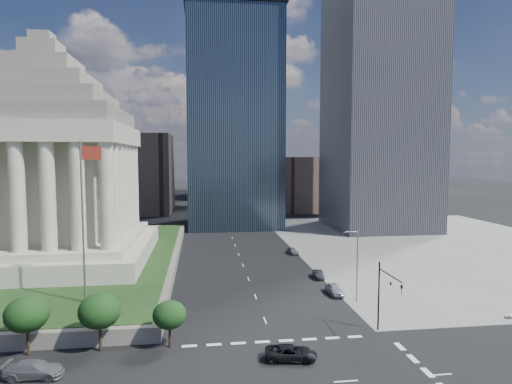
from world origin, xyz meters
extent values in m
plane|color=black|center=(0.00, 100.00, 0.00)|extent=(500.00, 500.00, 0.00)
cube|color=slate|center=(46.00, 60.00, 0.01)|extent=(68.00, 90.00, 0.03)
cylinder|color=slate|center=(-22.00, 24.00, 11.90)|extent=(0.24, 0.24, 20.00)
cube|color=maroon|center=(-20.80, 24.00, 20.40)|extent=(2.40, 0.05, 1.60)
cube|color=black|center=(2.00, 95.00, 30.00)|extent=(26.00, 26.00, 60.00)
cube|color=gray|center=(8.00, 185.00, 95.00)|extent=(40.00, 40.00, 190.00)
cube|color=black|center=(42.00, 85.00, 50.00)|extent=(26.00, 28.00, 100.00)
cube|color=#503E36|center=(32.00, 130.00, 10.00)|extent=(20.00, 30.00, 20.00)
cube|color=#503E36|center=(-30.00, 130.00, 14.00)|extent=(24.00, 30.00, 28.00)
cylinder|color=black|center=(12.50, 15.50, 4.00)|extent=(0.18, 0.18, 8.00)
cylinder|color=black|center=(12.50, 12.75, 7.20)|extent=(0.14, 5.50, 0.14)
cube|color=black|center=(12.50, 10.00, 6.40)|extent=(0.30, 0.30, 1.10)
cube|color=slate|center=(11.70, -6.00, 9.70)|extent=(0.50, 0.22, 0.14)
cylinder|color=slate|center=(13.50, 25.00, 5.00)|extent=(0.16, 0.16, 10.00)
cylinder|color=slate|center=(12.60, 25.00, 9.80)|extent=(1.80, 0.12, 0.12)
cube|color=slate|center=(11.70, 25.00, 9.70)|extent=(0.50, 0.22, 0.14)
imported|color=black|center=(0.99, 9.60, 0.71)|extent=(3.14, 5.43, 1.42)
imported|color=slate|center=(-22.74, 9.30, 0.76)|extent=(2.45, 5.33, 1.51)
imported|color=#9FA1A7|center=(11.50, 28.53, 0.77)|extent=(4.57, 1.94, 1.54)
imported|color=black|center=(11.50, 37.05, 0.62)|extent=(1.59, 3.87, 1.25)
imported|color=slate|center=(11.02, 54.79, 0.66)|extent=(4.09, 2.21, 1.32)
camera|label=1|loc=(-7.66, -30.13, 19.85)|focal=30.00mm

